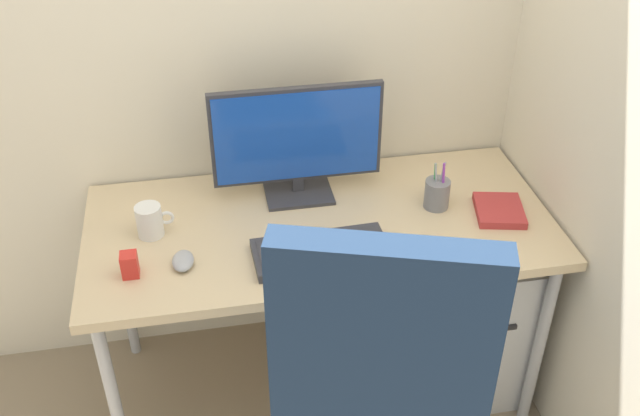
% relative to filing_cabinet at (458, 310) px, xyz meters
% --- Properties ---
extents(ground_plane, '(8.00, 8.00, 0.00)m').
position_rel_filing_cabinet_xyz_m(ground_plane, '(-0.49, 0.03, -0.30)').
color(ground_plane, gray).
extents(wall_side_right, '(0.04, 2.41, 2.80)m').
position_rel_filing_cabinet_xyz_m(wall_side_right, '(0.27, -0.22, 1.10)').
color(wall_side_right, beige).
rests_on(wall_side_right, ground_plane).
extents(desk, '(1.45, 0.68, 0.73)m').
position_rel_filing_cabinet_xyz_m(desk, '(-0.49, 0.03, 0.37)').
color(desk, '#D1B78C').
rests_on(desk, ground_plane).
extents(filing_cabinet, '(0.40, 0.46, 0.61)m').
position_rel_filing_cabinet_xyz_m(filing_cabinet, '(0.00, 0.00, 0.00)').
color(filing_cabinet, silver).
rests_on(filing_cabinet, ground_plane).
extents(monitor, '(0.54, 0.17, 0.38)m').
position_rel_filing_cabinet_xyz_m(monitor, '(-0.53, 0.21, 0.62)').
color(monitor, '#333338').
rests_on(monitor, desk).
extents(keyboard, '(0.40, 0.19, 0.03)m').
position_rel_filing_cabinet_xyz_m(keyboard, '(-0.52, -0.13, 0.44)').
color(keyboard, '#333338').
rests_on(keyboard, desk).
extents(mouse, '(0.07, 0.10, 0.03)m').
position_rel_filing_cabinet_xyz_m(mouse, '(-0.91, -0.11, 0.44)').
color(mouse, '#9EA0A5').
rests_on(mouse, desk).
extents(pen_holder, '(0.08, 0.08, 0.17)m').
position_rel_filing_cabinet_xyz_m(pen_holder, '(-0.11, 0.05, 0.47)').
color(pen_holder, slate).
rests_on(pen_holder, desk).
extents(notebook, '(0.18, 0.20, 0.02)m').
position_rel_filing_cabinet_xyz_m(notebook, '(0.08, -0.03, 0.44)').
color(notebook, '#B23333').
rests_on(notebook, desk).
extents(coffee_mug, '(0.11, 0.08, 0.10)m').
position_rel_filing_cabinet_xyz_m(coffee_mug, '(-1.00, 0.06, 0.47)').
color(coffee_mug, white).
rests_on(coffee_mug, desk).
extents(desk_clamp_accessory, '(0.05, 0.05, 0.07)m').
position_rel_filing_cabinet_xyz_m(desk_clamp_accessory, '(-1.06, -0.12, 0.46)').
color(desk_clamp_accessory, red).
rests_on(desk_clamp_accessory, desk).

